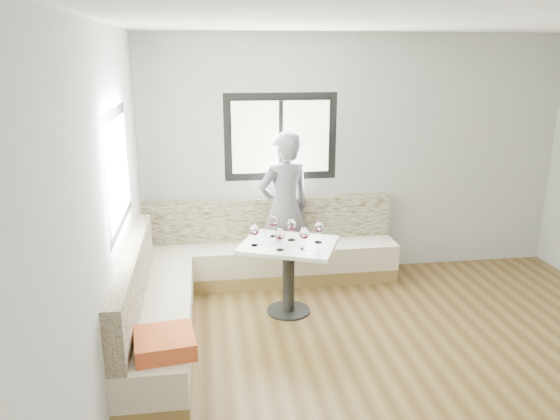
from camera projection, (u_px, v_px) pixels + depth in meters
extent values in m
cube|color=brown|center=(433.00, 382.00, 4.44)|extent=(5.00, 5.00, 0.01)
cube|color=white|center=(466.00, 19.00, 3.66)|extent=(5.00, 5.00, 0.01)
cube|color=#B7B7B2|center=(356.00, 156.00, 6.43)|extent=(5.00, 0.01, 2.80)
cube|color=#B7B7B2|center=(100.00, 233.00, 3.71)|extent=(0.01, 5.00, 2.80)
cube|color=black|center=(281.00, 137.00, 6.23)|extent=(1.30, 0.02, 1.00)
cube|color=black|center=(118.00, 170.00, 4.50)|extent=(0.02, 1.30, 1.00)
cube|color=olive|center=(271.00, 274.00, 6.39)|extent=(2.90, 0.55, 0.16)
cube|color=beige|center=(271.00, 256.00, 6.33)|extent=(2.90, 0.55, 0.29)
cube|color=beige|center=(269.00, 218.00, 6.41)|extent=(2.90, 0.14, 0.50)
cube|color=olive|center=(161.00, 342.00, 4.90)|extent=(0.55, 2.25, 0.16)
cube|color=beige|center=(160.00, 319.00, 4.84)|extent=(0.55, 2.25, 0.29)
cube|color=beige|center=(133.00, 279.00, 4.70)|extent=(0.14, 2.25, 0.50)
cube|color=#D75426|center=(165.00, 343.00, 4.03)|extent=(0.49, 0.49, 0.13)
cylinder|color=black|center=(288.00, 310.00, 5.65)|extent=(0.45, 0.45, 0.02)
cylinder|color=black|center=(288.00, 280.00, 5.55)|extent=(0.12, 0.12, 0.71)
cube|color=silver|center=(289.00, 245.00, 5.45)|extent=(1.12, 1.01, 0.04)
imported|color=#5D5C62|center=(284.00, 209.00, 6.16)|extent=(0.75, 0.61, 1.76)
cylinder|color=white|center=(278.00, 239.00, 5.50)|extent=(0.09, 0.09, 0.03)
sphere|color=black|center=(279.00, 238.00, 5.51)|extent=(0.02, 0.02, 0.02)
sphere|color=black|center=(277.00, 238.00, 5.51)|extent=(0.02, 0.02, 0.02)
sphere|color=black|center=(279.00, 239.00, 5.49)|extent=(0.02, 0.02, 0.02)
cylinder|color=white|center=(254.00, 245.00, 5.37)|extent=(0.07, 0.07, 0.01)
cylinder|color=white|center=(254.00, 240.00, 5.36)|extent=(0.01, 0.01, 0.10)
ellipsoid|color=white|center=(254.00, 230.00, 5.33)|extent=(0.10, 0.10, 0.12)
cylinder|color=#4E0519|center=(254.00, 233.00, 5.34)|extent=(0.07, 0.07, 0.02)
cylinder|color=white|center=(280.00, 250.00, 5.25)|extent=(0.07, 0.07, 0.01)
cylinder|color=white|center=(280.00, 245.00, 5.23)|extent=(0.01, 0.01, 0.10)
ellipsoid|color=white|center=(280.00, 234.00, 5.20)|extent=(0.10, 0.10, 0.12)
cylinder|color=#4E0519|center=(280.00, 237.00, 5.21)|extent=(0.07, 0.07, 0.02)
cylinder|color=white|center=(304.00, 249.00, 5.27)|extent=(0.07, 0.07, 0.01)
cylinder|color=white|center=(304.00, 244.00, 5.26)|extent=(0.01, 0.01, 0.10)
ellipsoid|color=white|center=(304.00, 233.00, 5.23)|extent=(0.10, 0.10, 0.12)
cylinder|color=#4E0519|center=(304.00, 236.00, 5.23)|extent=(0.07, 0.07, 0.02)
cylinder|color=white|center=(291.00, 240.00, 5.52)|extent=(0.07, 0.07, 0.01)
cylinder|color=white|center=(291.00, 235.00, 5.51)|extent=(0.01, 0.01, 0.10)
ellipsoid|color=white|center=(291.00, 225.00, 5.48)|extent=(0.10, 0.10, 0.12)
cylinder|color=#4E0519|center=(291.00, 228.00, 5.49)|extent=(0.07, 0.07, 0.02)
cylinder|color=white|center=(318.00, 242.00, 5.46)|extent=(0.07, 0.07, 0.01)
cylinder|color=white|center=(318.00, 237.00, 5.44)|extent=(0.01, 0.01, 0.10)
ellipsoid|color=white|center=(319.00, 227.00, 5.41)|extent=(0.10, 0.10, 0.12)
cylinder|color=#4E0519|center=(319.00, 230.00, 5.42)|extent=(0.07, 0.07, 0.02)
cylinder|color=white|center=(274.00, 236.00, 5.63)|extent=(0.07, 0.07, 0.01)
cylinder|color=white|center=(274.00, 231.00, 5.62)|extent=(0.01, 0.01, 0.10)
ellipsoid|color=white|center=(274.00, 221.00, 5.59)|extent=(0.10, 0.10, 0.12)
cylinder|color=#4E0519|center=(274.00, 224.00, 5.60)|extent=(0.07, 0.07, 0.02)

